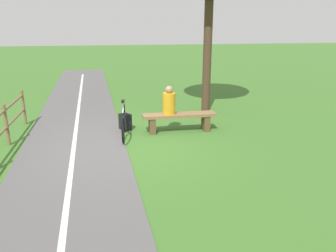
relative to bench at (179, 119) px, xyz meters
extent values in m
plane|color=#3D6B28|center=(1.45, 0.68, -0.36)|extent=(80.00, 80.00, 0.00)
cube|color=brown|center=(0.00, 0.00, 0.11)|extent=(1.99, 0.42, 0.08)
cube|color=brown|center=(-0.74, 0.01, -0.14)|extent=(0.16, 0.36, 0.43)
cube|color=brown|center=(0.74, -0.01, -0.14)|extent=(0.16, 0.36, 0.43)
cylinder|color=orange|center=(0.28, 0.00, 0.44)|extent=(0.34, 0.34, 0.57)
sphere|color=#9E755B|center=(0.28, 0.00, 0.81)|extent=(0.20, 0.20, 0.20)
torus|color=black|center=(1.55, 0.61, 0.02)|extent=(0.11, 0.76, 0.76)
torus|color=black|center=(1.47, -0.36, 0.02)|extent=(0.11, 0.76, 0.76)
cylinder|color=silver|center=(1.51, 0.13, 0.34)|extent=(0.10, 0.82, 0.04)
cylinder|color=silver|center=(1.52, 0.27, 0.18)|extent=(0.08, 0.60, 0.35)
cylinder|color=silver|center=(1.50, -0.02, 0.44)|extent=(0.03, 0.03, 0.20)
cube|color=black|center=(1.50, -0.02, 0.55)|extent=(0.10, 0.21, 0.05)
cube|color=black|center=(1.44, -0.43, -0.13)|extent=(0.37, 0.39, 0.45)
cube|color=black|center=(1.33, -0.51, -0.20)|extent=(0.16, 0.21, 0.20)
cylinder|color=brown|center=(4.30, -1.48, 0.15)|extent=(0.08, 0.08, 1.02)
cylinder|color=brown|center=(4.29, 0.27, 0.15)|extent=(0.08, 0.08, 1.02)
cylinder|color=#473323|center=(-1.36, -2.05, 1.76)|extent=(0.27, 0.27, 4.24)
camera|label=1|loc=(1.82, 8.26, 2.45)|focal=34.74mm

